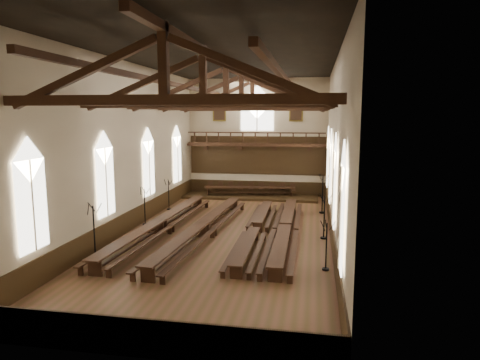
% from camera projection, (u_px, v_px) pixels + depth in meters
% --- Properties ---
extents(ground, '(26.00, 26.00, 0.00)m').
position_uv_depth(ground, '(227.00, 234.00, 24.95)').
color(ground, brown).
rests_on(ground, ground).
extents(room_walls, '(26.00, 26.00, 26.00)m').
position_uv_depth(room_walls, '(226.00, 123.00, 23.98)').
color(room_walls, beige).
rests_on(room_walls, ground).
extents(wainscot_band, '(12.00, 26.00, 1.20)m').
position_uv_depth(wainscot_band, '(227.00, 225.00, 24.86)').
color(wainscot_band, '#372410').
rests_on(wainscot_band, ground).
extents(side_windows, '(11.85, 19.80, 4.50)m').
position_uv_depth(side_windows, '(227.00, 171.00, 24.39)').
color(side_windows, white).
rests_on(side_windows, room_walls).
extents(end_window, '(2.80, 0.12, 3.80)m').
position_uv_depth(end_window, '(257.00, 111.00, 36.42)').
color(end_window, white).
rests_on(end_window, room_walls).
extents(minstrels_gallery, '(11.80, 1.24, 3.70)m').
position_uv_depth(minstrels_gallery, '(257.00, 150.00, 36.69)').
color(minstrels_gallery, '#361E11').
rests_on(minstrels_gallery, room_walls).
extents(portraits, '(7.75, 0.09, 1.45)m').
position_uv_depth(portraits, '(257.00, 113.00, 36.44)').
color(portraits, brown).
rests_on(portraits, room_walls).
extents(roof_trusses, '(11.70, 25.70, 2.80)m').
position_uv_depth(roof_trusses, '(226.00, 91.00, 23.71)').
color(roof_trusses, '#361E11').
rests_on(roof_trusses, room_walls).
extents(refectory_row_a, '(1.98, 15.07, 0.82)m').
position_uv_depth(refectory_row_a, '(160.00, 223.00, 25.28)').
color(refectory_row_a, '#361E11').
rests_on(refectory_row_a, ground).
extents(refectory_row_b, '(2.11, 15.05, 0.81)m').
position_uv_depth(refectory_row_b, '(203.00, 226.00, 24.54)').
color(refectory_row_b, '#361E11').
rests_on(refectory_row_b, ground).
extents(refectory_row_c, '(1.45, 13.79, 0.68)m').
position_uv_depth(refectory_row_c, '(256.00, 228.00, 24.52)').
color(refectory_row_c, '#361E11').
rests_on(refectory_row_c, ground).
extents(refectory_row_d, '(1.59, 14.51, 0.76)m').
position_uv_depth(refectory_row_d, '(285.00, 227.00, 24.47)').
color(refectory_row_d, '#361E11').
rests_on(refectory_row_d, ground).
extents(dais, '(11.40, 3.01, 0.20)m').
position_uv_depth(dais, '(250.00, 196.00, 36.10)').
color(dais, '#372410').
rests_on(dais, ground).
extents(high_table, '(7.70, 1.84, 0.72)m').
position_uv_depth(high_table, '(250.00, 188.00, 36.00)').
color(high_table, '#361E11').
rests_on(high_table, dais).
extents(high_chairs, '(7.67, 0.48, 1.00)m').
position_uv_depth(high_chairs, '(251.00, 187.00, 36.74)').
color(high_chairs, '#361E11').
rests_on(high_chairs, dais).
extents(candelabrum_left_near, '(0.80, 0.82, 2.72)m').
position_uv_depth(candelabrum_left_near, '(95.00, 241.00, 20.85)').
color(candelabrum_left_near, black).
rests_on(candelabrum_left_near, ground).
extents(candelabrum_left_mid, '(0.65, 0.75, 2.45)m').
position_uv_depth(candelabrum_left_mid, '(145.00, 214.00, 27.00)').
color(candelabrum_left_mid, black).
rests_on(candelabrum_left_mid, ground).
extents(candelabrum_left_far, '(0.68, 0.67, 2.28)m').
position_uv_depth(candelabrum_left_far, '(169.00, 200.00, 31.40)').
color(candelabrum_left_far, black).
rests_on(candelabrum_left_far, ground).
extents(candelabrum_right_near, '(0.69, 0.68, 2.31)m').
position_uv_depth(candelabrum_right_near, '(326.00, 255.00, 19.11)').
color(candelabrum_right_near, black).
rests_on(candelabrum_right_near, ground).
extents(candelabrum_right_mid, '(0.74, 0.78, 2.58)m').
position_uv_depth(candelabrum_right_mid, '(324.00, 225.00, 23.98)').
color(candelabrum_right_mid, black).
rests_on(candelabrum_right_mid, ground).
extents(candelabrum_right_far, '(0.80, 0.87, 2.85)m').
position_uv_depth(candelabrum_right_far, '(322.00, 201.00, 30.25)').
color(candelabrum_right_far, black).
rests_on(candelabrum_right_far, ground).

